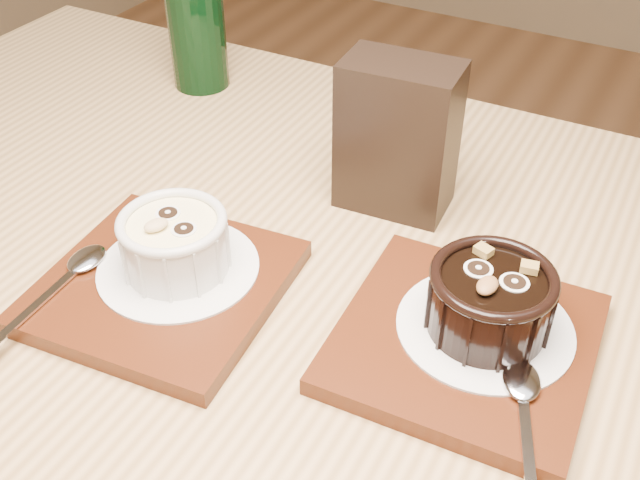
# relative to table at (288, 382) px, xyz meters

# --- Properties ---
(table) EXTENTS (1.21, 0.82, 0.75)m
(table) POSITION_rel_table_xyz_m (0.00, 0.00, 0.00)
(table) COLOR #9A7343
(table) RESTS_ON ground
(tray_left) EXTENTS (0.20, 0.20, 0.01)m
(tray_left) POSITION_rel_table_xyz_m (-0.09, -0.03, 0.10)
(tray_left) COLOR #4B1F0C
(tray_left) RESTS_ON table
(doily_left) EXTENTS (0.13, 0.13, 0.00)m
(doily_left) POSITION_rel_table_xyz_m (-0.09, -0.02, 0.11)
(doily_left) COLOR white
(doily_left) RESTS_ON tray_left
(ramekin_white) EXTENTS (0.09, 0.09, 0.05)m
(ramekin_white) POSITION_rel_table_xyz_m (-0.09, -0.02, 0.13)
(ramekin_white) COLOR silver
(ramekin_white) RESTS_ON doily_left
(spoon_left) EXTENTS (0.03, 0.14, 0.01)m
(spoon_left) POSITION_rel_table_xyz_m (-0.16, -0.08, 0.11)
(spoon_left) COLOR silver
(spoon_left) RESTS_ON tray_left
(tray_right) EXTENTS (0.19, 0.19, 0.01)m
(tray_right) POSITION_rel_table_xyz_m (0.14, 0.02, 0.10)
(tray_right) COLOR #4B1F0C
(tray_right) RESTS_ON table
(doily_right) EXTENTS (0.13, 0.13, 0.00)m
(doily_right) POSITION_rel_table_xyz_m (0.15, 0.04, 0.11)
(doily_right) COLOR white
(doily_right) RESTS_ON tray_right
(ramekin_dark) EXTENTS (0.09, 0.09, 0.05)m
(ramekin_dark) POSITION_rel_table_xyz_m (0.15, 0.04, 0.14)
(ramekin_dark) COLOR black
(ramekin_dark) RESTS_ON doily_right
(spoon_right) EXTENTS (0.07, 0.13, 0.01)m
(spoon_right) POSITION_rel_table_xyz_m (0.20, -0.04, 0.11)
(spoon_right) COLOR silver
(spoon_right) RESTS_ON tray_right
(condiment_stand) EXTENTS (0.10, 0.07, 0.14)m
(condiment_stand) POSITION_rel_table_xyz_m (0.02, 0.17, 0.16)
(condiment_stand) COLOR black
(condiment_stand) RESTS_ON table
(green_bottle) EXTENTS (0.06, 0.06, 0.24)m
(green_bottle) POSITION_rel_table_xyz_m (-0.28, 0.28, 0.18)
(green_bottle) COLOR black
(green_bottle) RESTS_ON table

